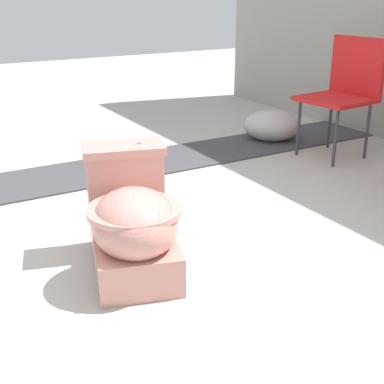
# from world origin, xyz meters

# --- Properties ---
(ground_plane) EXTENTS (14.00, 14.00, 0.00)m
(ground_plane) POSITION_xyz_m (0.00, 0.00, 0.00)
(ground_plane) COLOR #B7B2A8
(gravel_strip) EXTENTS (0.56, 8.00, 0.01)m
(gravel_strip) POSITION_xyz_m (-1.25, 0.50, 0.01)
(gravel_strip) COLOR #423F44
(gravel_strip) RESTS_ON ground
(toilet) EXTENTS (0.71, 0.53, 0.52)m
(toilet) POSITION_xyz_m (0.06, -0.01, 0.22)
(toilet) COLOR tan
(toilet) RESTS_ON ground
(folding_chair_left) EXTENTS (0.48, 0.48, 0.83)m
(folding_chair_left) POSITION_xyz_m (-0.74, 2.02, 0.51)
(folding_chair_left) COLOR red
(folding_chair_left) RESTS_ON ground
(boulder_near) EXTENTS (0.56, 0.57, 0.24)m
(boulder_near) POSITION_xyz_m (-1.29, 1.81, 0.12)
(boulder_near) COLOR #B7B2AD
(boulder_near) RESTS_ON ground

